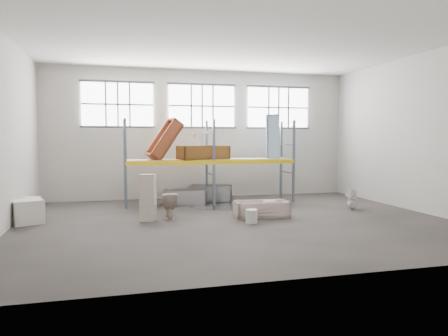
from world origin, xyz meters
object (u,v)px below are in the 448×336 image
object	(u,v)px
steel_tub_left	(185,197)
bucket	(252,216)
cistern_tall	(148,198)
bathtub_beige	(261,209)
toilet_white	(352,199)
rust_tub_flat	(203,153)
toilet_beige	(169,205)
steel_tub_right	(211,193)
carton_near	(27,212)
blue_tub_upright	(273,137)

from	to	relation	value
steel_tub_left	bucket	distance (m)	3.79
cistern_tall	bathtub_beige	bearing A→B (deg)	18.98
bathtub_beige	toilet_white	distance (m)	3.37
cistern_tall	rust_tub_flat	distance (m)	3.78
bathtub_beige	rust_tub_flat	distance (m)	3.62
toilet_beige	toilet_white	distance (m)	6.02
toilet_white	rust_tub_flat	size ratio (longest dim) A/B	0.39
toilet_white	steel_tub_right	size ratio (longest dim) A/B	0.43
cistern_tall	bucket	xyz separation A→B (m)	(2.74, -1.02, -0.47)
rust_tub_flat	carton_near	world-z (taller)	rust_tub_flat
bathtub_beige	bucket	world-z (taller)	bathtub_beige
steel_tub_left	carton_near	bearing A→B (deg)	-155.80
steel_tub_left	rust_tub_flat	xyz separation A→B (m)	(0.72, 0.31, 1.55)
steel_tub_left	rust_tub_flat	size ratio (longest dim) A/B	0.83
toilet_beige	steel_tub_right	bearing A→B (deg)	-118.51
blue_tub_upright	bucket	size ratio (longest dim) A/B	4.37
steel_tub_right	cistern_tall	bearing A→B (deg)	-127.44
steel_tub_left	blue_tub_upright	bearing A→B (deg)	9.07
carton_near	toilet_white	bearing A→B (deg)	-0.85
blue_tub_upright	cistern_tall	bearing A→B (deg)	-147.85
steel_tub_left	bathtub_beige	bearing A→B (deg)	-55.95
steel_tub_left	cistern_tall	bearing A→B (deg)	-119.91
carton_near	steel_tub_left	bearing A→B (deg)	24.20
cistern_tall	blue_tub_upright	xyz separation A→B (m)	(4.93, 3.10, 1.73)
cistern_tall	toilet_white	world-z (taller)	cistern_tall
blue_tub_upright	carton_near	bearing A→B (deg)	-161.93
steel_tub_right	blue_tub_upright	size ratio (longest dim) A/B	0.97
toilet_white	rust_tub_flat	distance (m)	5.35
blue_tub_upright	bucket	xyz separation A→B (m)	(-2.19, -4.12, -2.21)
rust_tub_flat	bathtub_beige	bearing A→B (deg)	-69.71
bucket	toilet_white	bearing A→B (deg)	18.57
steel_tub_right	toilet_beige	bearing A→B (deg)	-121.81
steel_tub_left	rust_tub_flat	world-z (taller)	rust_tub_flat
toilet_beige	bucket	world-z (taller)	toilet_beige
bathtub_beige	carton_near	bearing A→B (deg)	178.60
toilet_beige	carton_near	xyz separation A→B (m)	(-3.85, 0.21, -0.06)
bathtub_beige	toilet_white	size ratio (longest dim) A/B	2.32
bathtub_beige	steel_tub_left	size ratio (longest dim) A/B	1.07
cistern_tall	carton_near	bearing A→B (deg)	-165.40
rust_tub_flat	blue_tub_upright	distance (m)	2.81
bucket	bathtub_beige	bearing A→B (deg)	54.99
steel_tub_left	bucket	bearing A→B (deg)	-70.35
steel_tub_right	blue_tub_upright	world-z (taller)	blue_tub_upright
rust_tub_flat	blue_tub_upright	world-z (taller)	blue_tub_upright
rust_tub_flat	toilet_white	bearing A→B (deg)	-29.90
steel_tub_left	carton_near	world-z (taller)	carton_near
toilet_white	carton_near	world-z (taller)	toilet_white
toilet_beige	blue_tub_upright	world-z (taller)	blue_tub_upright
steel_tub_right	rust_tub_flat	xyz separation A→B (m)	(-0.38, -0.49, 1.53)
toilet_beige	cistern_tall	size ratio (longest dim) A/B	0.57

